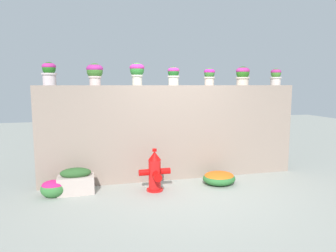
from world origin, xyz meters
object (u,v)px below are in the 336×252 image
potted_plant_2 (137,71)px  potted_plant_0 (49,72)px  potted_plant_3 (173,74)px  flower_bush_left (53,188)px  fire_hydrant (155,172)px  planter_box (76,181)px  flower_bush_right (219,178)px  potted_plant_4 (209,75)px  potted_plant_1 (95,72)px  potted_plant_6 (276,76)px  potted_plant_5 (243,75)px

potted_plant_2 → potted_plant_0: bearing=-179.5°
potted_plant_3 → flower_bush_left: (-2.30, -0.55, -1.97)m
fire_hydrant → planter_box: (-1.39, 0.21, -0.13)m
fire_hydrant → planter_box: size_ratio=1.24×
potted_plant_0 → flower_bush_right: (3.08, -0.59, -2.02)m
fire_hydrant → flower_bush_right: bearing=3.0°
flower_bush_left → potted_plant_4: bearing=10.3°
potted_plant_2 → flower_bush_right: (1.49, -0.60, -2.05)m
flower_bush_right → potted_plant_2: bearing=158.0°
potted_plant_3 → potted_plant_1: bearing=-179.1°
potted_plant_6 → fire_hydrant: size_ratio=0.46×
flower_bush_left → flower_bush_right: flower_bush_left is taller
flower_bush_right → flower_bush_left: bearing=178.4°
potted_plant_5 → potted_plant_2: bearing=-179.1°
potted_plant_6 → flower_bush_right: (-1.57, -0.65, -1.98)m
potted_plant_4 → flower_bush_right: (-0.02, -0.64, -1.98)m
flower_bush_left → planter_box: planter_box is taller
potted_plant_0 → flower_bush_left: bearing=-86.9°
potted_plant_4 → flower_bush_left: potted_plant_4 is taller
potted_plant_2 → flower_bush_right: size_ratio=0.67×
planter_box → flower_bush_left: bearing=-170.9°
potted_plant_5 → potted_plant_6: potted_plant_5 is taller
potted_plant_0 → potted_plant_3: (2.33, 0.05, -0.02)m
potted_plant_0 → potted_plant_4: bearing=1.1°
potted_plant_4 → potted_plant_5: (0.75, -0.01, 0.02)m
potted_plant_4 → flower_bush_left: 3.69m
potted_plant_4 → potted_plant_5: size_ratio=0.88×
potted_plant_6 → potted_plant_0: bearing=-179.2°
potted_plant_4 → flower_bush_right: 2.09m
potted_plant_1 → flower_bush_left: 2.21m
potted_plant_3 → flower_bush_right: potted_plant_3 is taller
potted_plant_6 → planter_box: 4.68m
potted_plant_3 → potted_plant_6: (2.32, 0.01, -0.01)m
planter_box → potted_plant_4: bearing=10.5°
potted_plant_3 → flower_bush_left: size_ratio=0.88×
potted_plant_5 → flower_bush_right: bearing=-140.4°
potted_plant_1 → potted_plant_5: size_ratio=1.03×
potted_plant_5 → flower_bush_left: bearing=-171.8°
potted_plant_2 → flower_bush_left: potted_plant_2 is taller
potted_plant_1 → planter_box: potted_plant_1 is taller
flower_bush_left → flower_bush_right: (3.06, -0.09, -0.03)m
potted_plant_2 → potted_plant_3: potted_plant_2 is taller
potted_plant_0 → potted_plant_2: size_ratio=0.97×
flower_bush_right → planter_box: size_ratio=1.01×
potted_plant_6 → fire_hydrant: bearing=-166.0°
potted_plant_1 → flower_bush_left: potted_plant_1 is taller
potted_plant_0 → fire_hydrant: 2.62m
potted_plant_3 → potted_plant_4: 0.77m
potted_plant_5 → flower_bush_left: size_ratio=0.94×
potted_plant_1 → fire_hydrant: (0.99, -0.68, -1.81)m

